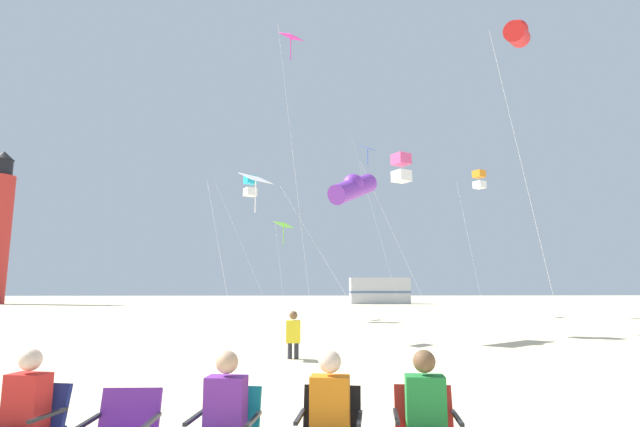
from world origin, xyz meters
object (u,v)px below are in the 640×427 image
object	(u,v)px
camp_chair_black	(331,427)
rv_van_silver	(379,291)
spectator_black_chair	(329,417)
kite_box_rainbow	(401,168)
kite_diamond_lime	(283,228)
kite_diamond_magenta	(291,50)
camp_chair_red	(426,426)
kite_box_cyan	(250,186)
kite_box_orange	(479,180)
kite_tube_scarlet	(517,34)
spectator_red_chair	(427,417)
kite_diamond_blue	(368,155)
spectator_navy_chair	(19,414)
camp_chair_teal	(227,427)
kite_flyer_standing	(293,334)
kite_diamond_white	(254,183)
camp_chair_navy	(30,423)
kite_tube_violet	(353,188)
spectator_teal_chair	(223,418)

from	to	relation	value
camp_chair_black	rv_van_silver	world-z (taller)	rv_van_silver
spectator_black_chair	kite_box_rainbow	xyz separation A→B (m)	(3.78, 14.33, 5.84)
kite_diamond_lime	kite_diamond_magenta	bearing A→B (deg)	-85.53
camp_chair_red	kite_box_cyan	bearing A→B (deg)	107.88
kite_box_orange	kite_tube_scarlet	bearing A→B (deg)	-104.76
kite_box_orange	rv_van_silver	xyz separation A→B (m)	(-2.57, 23.68, -7.05)
spectator_red_chair	kite_box_orange	distance (m)	28.01
kite_box_cyan	kite_box_rainbow	size ratio (longest dim) A/B	1.13
kite_diamond_blue	rv_van_silver	bearing A→B (deg)	79.18
spectator_black_chair	kite_diamond_lime	size ratio (longest dim) A/B	0.21
spectator_navy_chair	kite_box_cyan	distance (m)	23.11
camp_chair_teal	kite_flyer_standing	world-z (taller)	kite_flyer_standing
kite_diamond_blue	kite_diamond_white	size ratio (longest dim) A/B	1.99
spectator_navy_chair	camp_chair_black	bearing A→B (deg)	10.21
camp_chair_navy	camp_chair_teal	world-z (taller)	same
kite_diamond_white	spectator_red_chair	bearing A→B (deg)	-77.46
spectator_red_chair	kite_tube_violet	world-z (taller)	kite_tube_violet
kite_tube_scarlet	kite_box_orange	distance (m)	14.16
kite_tube_scarlet	kite_box_orange	xyz separation A→B (m)	(3.56, 13.53, -2.22)
kite_diamond_white	kite_box_orange	bearing A→B (deg)	44.80
spectator_navy_chair	kite_box_cyan	bearing A→B (deg)	103.16
kite_tube_violet	spectator_navy_chair	bearing A→B (deg)	-109.66
kite_diamond_lime	spectator_teal_chair	bearing A→B (deg)	-89.22
spectator_teal_chair	rv_van_silver	size ratio (longest dim) A/B	0.18
spectator_black_chair	spectator_red_chair	distance (m)	0.84
camp_chair_teal	camp_chair_red	bearing A→B (deg)	7.53
kite_diamond_magenta	kite_tube_scarlet	size ratio (longest dim) A/B	1.22
kite_box_cyan	kite_box_rainbow	world-z (taller)	kite_box_cyan
camp_chair_red	spectator_red_chair	distance (m)	0.18
kite_tube_violet	spectator_teal_chair	bearing A→B (deg)	-101.54
spectator_navy_chair	kite_diamond_blue	xyz separation A→B (m)	(7.05, 26.90, 9.98)
camp_chair_black	spectator_red_chair	world-z (taller)	spectator_red_chair
spectator_teal_chair	camp_chair_red	size ratio (longest dim) A/B	1.41
kite_box_rainbow	kite_diamond_white	world-z (taller)	kite_box_rainbow
kite_diamond_white	kite_diamond_magenta	bearing A→B (deg)	77.72
camp_chair_navy	kite_box_orange	distance (m)	29.18
kite_diamond_magenta	kite_box_cyan	xyz separation A→B (m)	(-2.33, 5.06, -5.58)
rv_van_silver	camp_chair_navy	bearing A→B (deg)	-103.25
spectator_black_chair	kite_diamond_white	xyz separation A→B (m)	(-1.86, 12.12, 4.68)
kite_tube_violet	spectator_black_chair	bearing A→B (deg)	-97.46
kite_diamond_lime	kite_box_rainbow	world-z (taller)	kite_box_rainbow
kite_box_cyan	camp_chair_teal	bearing A→B (deg)	-84.38
spectator_teal_chair	kite_diamond_lime	xyz separation A→B (m)	(-0.32, 23.52, 4.56)
camp_chair_navy	kite_flyer_standing	bearing A→B (deg)	84.51
spectator_teal_chair	kite_diamond_magenta	bearing A→B (deg)	97.95
spectator_navy_chair	kite_tube_scarlet	world-z (taller)	kite_tube_scarlet
spectator_teal_chair	kite_tube_scarlet	xyz separation A→B (m)	(8.34, 11.35, 10.04)
camp_chair_black	kite_tube_violet	size ratio (longest dim) A/B	0.14
kite_box_cyan	kite_box_rainbow	xyz separation A→B (m)	(6.85, -8.00, -0.90)
spectator_red_chair	kite_diamond_magenta	bearing A→B (deg)	103.05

